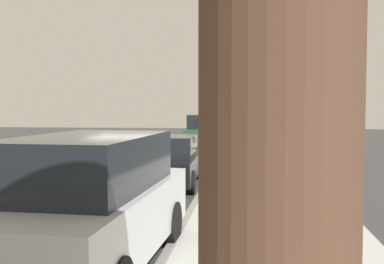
{
  "coord_description": "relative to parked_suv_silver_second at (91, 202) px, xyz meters",
  "views": [
    {
      "loc": [
        3.55,
        -13.47,
        2.39
      ],
      "look_at": [
        1.29,
        4.66,
        1.4
      ],
      "focal_mm": 42.37,
      "sensor_mm": 36.0,
      "label": 1
    }
  ],
  "objects": [
    {
      "name": "ground",
      "position": [
        -1.3,
        7.25,
        -1.03
      ],
      "size": [
        76.38,
        76.38,
        0.0
      ],
      "primitive_type": "plane",
      "color": "#343434"
    },
    {
      "name": "sidewalk",
      "position": [
        2.77,
        7.25,
        -0.96
      ],
      "size": [
        3.4,
        47.74,
        0.12
      ],
      "primitive_type": "cube",
      "color": "#A6A8A4",
      "rests_on": "ground"
    },
    {
      "name": "curb_edge",
      "position": [
        0.99,
        7.25,
        -0.96
      ],
      "size": [
        0.16,
        47.74,
        0.12
      ],
      "primitive_type": "cube",
      "color": "gray",
      "rests_on": "ground"
    },
    {
      "name": "lane_stripe_centre",
      "position": [
        -4.18,
        7.58,
        -1.02
      ],
      "size": [
        0.14,
        48.4,
        0.01
      ],
      "color": "white",
      "rests_on": "ground"
    },
    {
      "name": "lane_stripe_bike_edge",
      "position": [
        -0.48,
        7.25,
        -1.02
      ],
      "size": [
        0.12,
        47.74,
        0.01
      ],
      "primitive_type": "cube",
      "color": "white",
      "rests_on": "ground"
    },
    {
      "name": "parked_suv_silver_second",
      "position": [
        0.0,
        0.0,
        0.0
      ],
      "size": [
        2.14,
        4.78,
        1.99
      ],
      "color": "#B7BABF",
      "rests_on": "ground"
    },
    {
      "name": "parked_sedan_black_mid",
      "position": [
        -0.16,
        7.38,
        -0.27
      ],
      "size": [
        1.92,
        4.44,
        1.52
      ],
      "color": "black",
      "rests_on": "ground"
    },
    {
      "name": "parked_suv_green_far",
      "position": [
        -0.23,
        18.99,
        0.0
      ],
      "size": [
        2.15,
        4.79,
        1.99
      ],
      "color": "#1E512D",
      "rests_on": "ground"
    },
    {
      "name": "parked_sedan_grey_farthest",
      "position": [
        0.02,
        25.26,
        -0.27
      ],
      "size": [
        2.03,
        4.5,
        1.52
      ],
      "color": "slate",
      "rests_on": "ground"
    },
    {
      "name": "bicycle_at_curb",
      "position": [
        0.52,
        12.95,
        -0.67
      ],
      "size": [
        1.63,
        0.67,
        0.73
      ],
      "color": "black",
      "rests_on": "ground"
    },
    {
      "name": "cyclist_with_backpack",
      "position": [
        0.74,
        12.51,
        -0.0
      ],
      "size": [
        0.53,
        0.55,
        1.68
      ],
      "color": "#C6B284",
      "rests_on": "ground"
    },
    {
      "name": "street_tree_mid_block",
      "position": [
        2.32,
        27.26,
        2.1
      ],
      "size": [
        2.82,
        2.82,
        4.57
      ],
      "color": "brown",
      "rests_on": "sidewalk"
    },
    {
      "name": "pedestrian_on_phone",
      "position": [
        3.37,
        21.24,
        -0.03
      ],
      "size": [
        0.61,
        0.28,
        1.56
      ],
      "color": "black",
      "rests_on": "sidewalk"
    }
  ]
}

